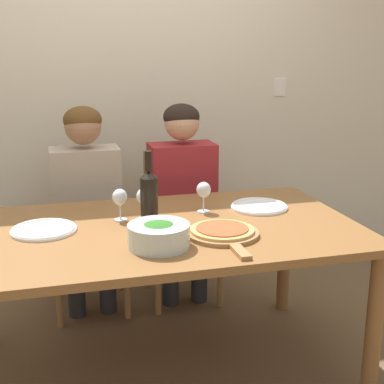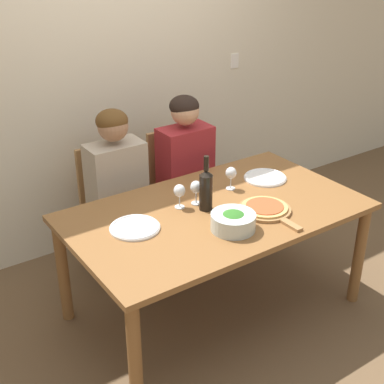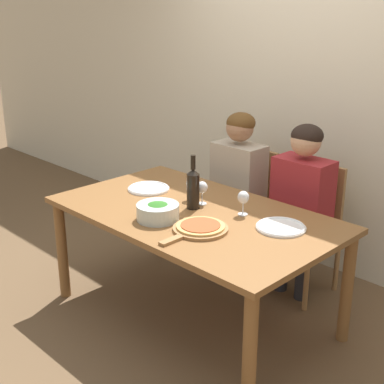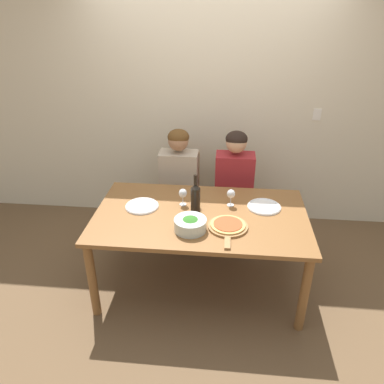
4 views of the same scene
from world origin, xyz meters
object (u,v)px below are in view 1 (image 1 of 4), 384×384
Objects in this scene: dinner_plate_left at (44,230)px; wine_glass_right at (204,191)px; person_woman at (87,193)px; person_man at (183,186)px; dinner_plate_right at (259,206)px; chair_right at (179,220)px; wine_glass_centre at (144,198)px; chair_left at (87,228)px; pizza_on_board at (223,233)px; wine_bottle at (149,197)px; broccoli_bowl at (159,235)px; wine_glass_left at (120,199)px.

wine_glass_right reaches higher than dinner_plate_left.
person_man is at bearing 0.00° from person_woman.
person_woman is 1.00× the size of person_man.
chair_right is at bearing 110.23° from dinner_plate_right.
person_man is 0.70m from wine_glass_centre.
chair_left reaches higher than pizza_on_board.
person_woman is at bearing 108.43° from wine_bottle.
broccoli_bowl reaches higher than dinner_plate_right.
broccoli_bowl is at bearing -107.58° from chair_right.
broccoli_bowl is (-0.34, -1.08, 0.30)m from chair_right.
dinner_plate_left is 0.77m from wine_glass_right.
wine_bottle is (0.23, -0.69, 0.15)m from person_woman.
chair_left is at bearing 107.31° from wine_glass_centre.
chair_left is 3.17× the size of dinner_plate_left.
wine_glass_left and wine_glass_right have the same top height.
person_man is at bearing -11.30° from chair_left.
wine_glass_centre is at bearing 132.00° from pizza_on_board.
broccoli_bowl is at bearing -92.97° from wine_bottle.
pizza_on_board is at bearing -92.87° from wine_glass_right.
wine_glass_right is at bearing 3.83° from wine_glass_left.
wine_glass_left is at bearing 172.08° from wine_glass_centre.
wine_glass_centre is (0.22, -0.71, 0.36)m from chair_left.
person_woman is 7.97× the size of wine_glass_right.
dinner_plate_right is at bearing 48.67° from pizza_on_board.
chair_left is 5.94× the size of wine_glass_right.
dinner_plate_left is 1.00× the size of dinner_plate_right.
person_man reaches higher than wine_glass_right.
person_woman reaches higher than wine_glass_left.
wine_glass_left is (-0.39, 0.33, 0.09)m from pizza_on_board.
wine_glass_centre reaches higher than broccoli_bowl.
chair_left is 0.75× the size of person_woman.
pizza_on_board is at bearing 10.74° from broccoli_bowl.
chair_right is at bearing 67.77° from wine_bottle.
pizza_on_board is 3.00× the size of wine_glass_right.
wine_glass_centre is (-0.34, -0.60, 0.12)m from person_man.
broccoli_bowl is 0.55× the size of pizza_on_board.
wine_bottle is at bearing 140.73° from pizza_on_board.
person_man is at bearing 70.55° from broccoli_bowl.
wine_glass_right is at bearing 24.31° from wine_bottle.
person_woman is 0.99m from dinner_plate_right.
person_woman is at bearing 118.85° from pizza_on_board.
person_man is 0.78m from wine_bottle.
wine_glass_right is at bearing -93.11° from chair_right.
dinner_plate_left is at bearing -109.42° from person_woman.
broccoli_bowl is at bearing -34.83° from dinner_plate_left.
wine_glass_left is (0.11, -0.70, 0.36)m from chair_left.
chair_right is at bearing 64.78° from wine_glass_centre.
pizza_on_board is at bearing -93.03° from chair_right.
wine_bottle is 1.35× the size of broccoli_bowl.
dinner_plate_left is 0.78m from pizza_on_board.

